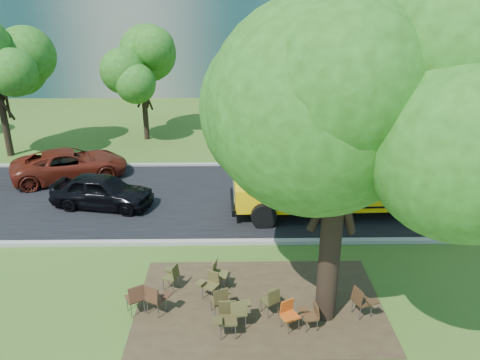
{
  "coord_description": "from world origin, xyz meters",
  "views": [
    {
      "loc": [
        0.26,
        -11.65,
        8.34
      ],
      "look_at": [
        0.51,
        3.98,
        2.06
      ],
      "focal_mm": 35.0,
      "sensor_mm": 36.0,
      "label": 1
    }
  ],
  "objects_px": {
    "chair_9": "(210,282)",
    "chair_11": "(272,298)",
    "chair_5": "(289,313)",
    "chair_2": "(220,298)",
    "chair_7": "(362,300)",
    "main_tree": "(342,109)",
    "chair_3": "(226,316)",
    "chair_0": "(136,296)",
    "chair_4": "(239,310)",
    "chair_8": "(172,274)",
    "school_bus": "(398,172)",
    "bg_car_red": "(70,164)",
    "chair_10": "(218,272)",
    "black_car": "(102,191)",
    "chair_1": "(156,297)",
    "chair_6": "(312,313)"
  },
  "relations": [
    {
      "from": "chair_9",
      "to": "chair_11",
      "type": "distance_m",
      "value": 1.91
    },
    {
      "from": "school_bus",
      "to": "chair_3",
      "type": "distance_m",
      "value": 10.07
    },
    {
      "from": "bg_car_red",
      "to": "main_tree",
      "type": "bearing_deg",
      "value": -156.82
    },
    {
      "from": "school_bus",
      "to": "bg_car_red",
      "type": "relative_size",
      "value": 2.3
    },
    {
      "from": "chair_5",
      "to": "chair_11",
      "type": "height_order",
      "value": "chair_11"
    },
    {
      "from": "chair_3",
      "to": "chair_7",
      "type": "relative_size",
      "value": 1.05
    },
    {
      "from": "chair_2",
      "to": "chair_11",
      "type": "distance_m",
      "value": 1.41
    },
    {
      "from": "chair_2",
      "to": "main_tree",
      "type": "bearing_deg",
      "value": -22.1
    },
    {
      "from": "chair_1",
      "to": "bg_car_red",
      "type": "distance_m",
      "value": 11.77
    },
    {
      "from": "chair_3",
      "to": "chair_7",
      "type": "distance_m",
      "value": 3.74
    },
    {
      "from": "main_tree",
      "to": "chair_10",
      "type": "xyz_separation_m",
      "value": [
        -2.98,
        1.4,
        -5.29
      ]
    },
    {
      "from": "chair_0",
      "to": "black_car",
      "type": "bearing_deg",
      "value": 82.73
    },
    {
      "from": "chair_0",
      "to": "chair_1",
      "type": "bearing_deg",
      "value": -35.3
    },
    {
      "from": "chair_11",
      "to": "bg_car_red",
      "type": "relative_size",
      "value": 0.16
    },
    {
      "from": "chair_4",
      "to": "chair_9",
      "type": "height_order",
      "value": "chair_4"
    },
    {
      "from": "chair_7",
      "to": "chair_8",
      "type": "bearing_deg",
      "value": -125.9
    },
    {
      "from": "chair_4",
      "to": "chair_2",
      "type": "bearing_deg",
      "value": 121.61
    },
    {
      "from": "main_tree",
      "to": "chair_2",
      "type": "distance_m",
      "value": 6.03
    },
    {
      "from": "chair_1",
      "to": "chair_4",
      "type": "relative_size",
      "value": 1.0
    },
    {
      "from": "chair_8",
      "to": "black_car",
      "type": "height_order",
      "value": "black_car"
    },
    {
      "from": "chair_3",
      "to": "bg_car_red",
      "type": "height_order",
      "value": "bg_car_red"
    },
    {
      "from": "main_tree",
      "to": "chair_3",
      "type": "height_order",
      "value": "main_tree"
    },
    {
      "from": "chair_11",
      "to": "chair_0",
      "type": "bearing_deg",
      "value": 146.14
    },
    {
      "from": "chair_1",
      "to": "black_car",
      "type": "relative_size",
      "value": 0.22
    },
    {
      "from": "chair_9",
      "to": "chair_8",
      "type": "bearing_deg",
      "value": 10.29
    },
    {
      "from": "main_tree",
      "to": "chair_4",
      "type": "bearing_deg",
      "value": -168.82
    },
    {
      "from": "chair_2",
      "to": "chair_11",
      "type": "bearing_deg",
      "value": -20.8
    },
    {
      "from": "chair_3",
      "to": "chair_11",
      "type": "height_order",
      "value": "chair_3"
    },
    {
      "from": "chair_1",
      "to": "black_car",
      "type": "height_order",
      "value": "black_car"
    },
    {
      "from": "school_bus",
      "to": "chair_8",
      "type": "relative_size",
      "value": 14.38
    },
    {
      "from": "chair_3",
      "to": "chair_6",
      "type": "bearing_deg",
      "value": -177.75
    },
    {
      "from": "chair_11",
      "to": "chair_2",
      "type": "bearing_deg",
      "value": 147.2
    },
    {
      "from": "main_tree",
      "to": "chair_7",
      "type": "relative_size",
      "value": 10.24
    },
    {
      "from": "chair_0",
      "to": "chair_10",
      "type": "xyz_separation_m",
      "value": [
        2.22,
        1.21,
        -0.04
      ]
    },
    {
      "from": "chair_7",
      "to": "chair_5",
      "type": "bearing_deg",
      "value": -98.65
    },
    {
      "from": "chair_8",
      "to": "chair_3",
      "type": "bearing_deg",
      "value": -121.98
    },
    {
      "from": "chair_9",
      "to": "chair_10",
      "type": "distance_m",
      "value": 0.54
    },
    {
      "from": "chair_8",
      "to": "bg_car_red",
      "type": "xyz_separation_m",
      "value": [
        -5.92,
        9.14,
        0.21
      ]
    },
    {
      "from": "chair_7",
      "to": "main_tree",
      "type": "bearing_deg",
      "value": -115.0
    },
    {
      "from": "black_car",
      "to": "bg_car_red",
      "type": "distance_m",
      "value": 3.98
    },
    {
      "from": "main_tree",
      "to": "chair_2",
      "type": "height_order",
      "value": "main_tree"
    },
    {
      "from": "main_tree",
      "to": "school_bus",
      "type": "relative_size",
      "value": 0.78
    },
    {
      "from": "chair_10",
      "to": "chair_11",
      "type": "bearing_deg",
      "value": 65.59
    },
    {
      "from": "main_tree",
      "to": "chair_5",
      "type": "xyz_separation_m",
      "value": [
        -1.08,
        -0.52,
        -5.32
      ]
    },
    {
      "from": "chair_1",
      "to": "chair_7",
      "type": "bearing_deg",
      "value": 26.6
    },
    {
      "from": "chair_3",
      "to": "chair_4",
      "type": "bearing_deg",
      "value": -145.7
    },
    {
      "from": "chair_9",
      "to": "chair_10",
      "type": "bearing_deg",
      "value": -83.02
    },
    {
      "from": "chair_7",
      "to": "black_car",
      "type": "bearing_deg",
      "value": -150.62
    },
    {
      "from": "chair_3",
      "to": "chair_5",
      "type": "xyz_separation_m",
      "value": [
        1.63,
        0.2,
        -0.08
      ]
    },
    {
      "from": "main_tree",
      "to": "chair_6",
      "type": "relative_size",
      "value": 12.07
    }
  ]
}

